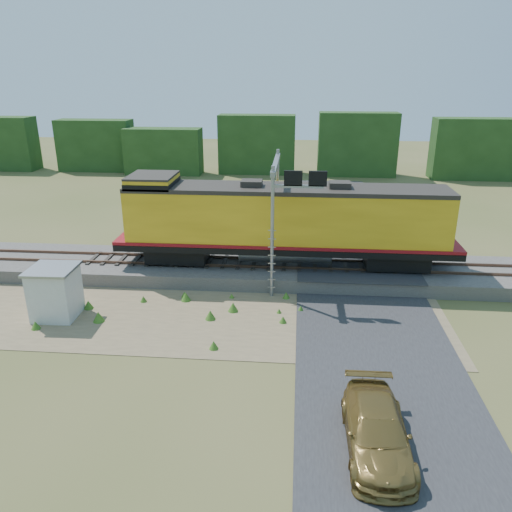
# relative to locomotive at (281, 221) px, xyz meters

# --- Properties ---
(ground) EXTENTS (140.00, 140.00, 0.00)m
(ground) POSITION_rel_locomotive_xyz_m (-2.45, -6.00, -3.48)
(ground) COLOR #475123
(ground) RESTS_ON ground
(ballast) EXTENTS (70.00, 5.00, 0.80)m
(ballast) POSITION_rel_locomotive_xyz_m (-2.45, -0.00, -3.08)
(ballast) COLOR slate
(ballast) RESTS_ON ground
(rails) EXTENTS (70.00, 1.54, 0.16)m
(rails) POSITION_rel_locomotive_xyz_m (-2.45, -0.00, -2.60)
(rails) COLOR brown
(rails) RESTS_ON ballast
(dirt_shoulder) EXTENTS (26.00, 8.00, 0.03)m
(dirt_shoulder) POSITION_rel_locomotive_xyz_m (-4.45, -5.50, -3.46)
(dirt_shoulder) COLOR #8C7754
(dirt_shoulder) RESTS_ON ground
(road) EXTENTS (7.00, 66.00, 0.86)m
(road) POSITION_rel_locomotive_xyz_m (4.55, -5.26, -3.39)
(road) COLOR #38383A
(road) RESTS_ON ground
(tree_line_north) EXTENTS (130.00, 3.00, 6.50)m
(tree_line_north) POSITION_rel_locomotive_xyz_m (-2.45, 32.00, -0.41)
(tree_line_north) COLOR #1E3D16
(tree_line_north) RESTS_ON ground
(weed_clumps) EXTENTS (15.00, 6.20, 0.56)m
(weed_clumps) POSITION_rel_locomotive_xyz_m (-5.95, -5.90, -3.48)
(weed_clumps) COLOR #407120
(weed_clumps) RESTS_ON ground
(locomotive) EXTENTS (19.77, 3.02, 5.10)m
(locomotive) POSITION_rel_locomotive_xyz_m (0.00, 0.00, 0.00)
(locomotive) COLOR black
(locomotive) RESTS_ON rails
(shed) EXTENTS (2.27, 2.27, 2.62)m
(shed) POSITION_rel_locomotive_xyz_m (-10.92, -6.12, -2.15)
(shed) COLOR silver
(shed) RESTS_ON ground
(signal_gantry) EXTENTS (2.84, 6.20, 7.17)m
(signal_gantry) POSITION_rel_locomotive_xyz_m (0.02, -0.67, 1.90)
(signal_gantry) COLOR gray
(signal_gantry) RESTS_ON ground
(car) EXTENTS (2.04, 4.95, 1.43)m
(car) POSITION_rel_locomotive_xyz_m (3.70, -14.31, -2.76)
(car) COLOR olive
(car) RESTS_ON ground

